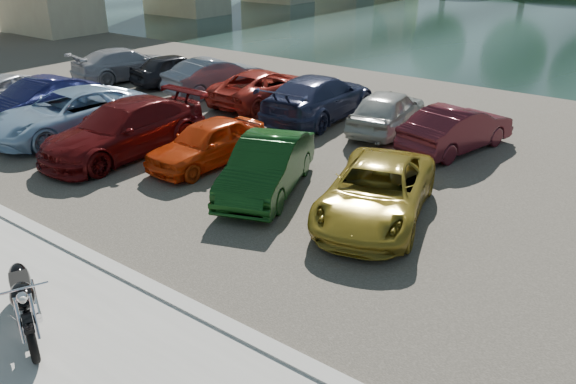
# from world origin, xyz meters

# --- Properties ---
(ground) EXTENTS (200.00, 200.00, 0.00)m
(ground) POSITION_xyz_m (0.00, 0.00, 0.00)
(ground) COLOR #595447
(ground) RESTS_ON ground
(kerb) EXTENTS (60.00, 0.30, 0.14)m
(kerb) POSITION_xyz_m (0.00, 2.00, 0.07)
(kerb) COLOR #A3A19A
(kerb) RESTS_ON ground
(parking_lot) EXTENTS (60.00, 18.00, 0.04)m
(parking_lot) POSITION_xyz_m (0.00, 11.00, 0.02)
(parking_lot) COLOR #3B3830
(parking_lot) RESTS_ON ground
(motorcycle) EXTENTS (2.19, 1.18, 1.05)m
(motorcycle) POSITION_xyz_m (-0.98, 0.21, 0.56)
(motorcycle) COLOR black
(motorcycle) RESTS_ON promenade
(car_1) EXTENTS (1.71, 4.25, 1.37)m
(car_1) POSITION_xyz_m (-10.84, 6.52, 0.73)
(car_1) COLOR #141541
(car_1) RESTS_ON parking_lot
(car_2) EXTENTS (2.70, 5.20, 1.40)m
(car_2) POSITION_xyz_m (-8.67, 6.26, 0.74)
(car_2) COLOR #90B2D2
(car_2) RESTS_ON parking_lot
(car_3) EXTENTS (2.07, 5.06, 1.47)m
(car_3) POSITION_xyz_m (-5.98, 6.19, 0.77)
(car_3) COLOR #510B0C
(car_3) RESTS_ON parking_lot
(car_4) EXTENTS (1.62, 3.67, 1.23)m
(car_4) POSITION_xyz_m (-3.53, 6.99, 0.65)
(car_4) COLOR red
(car_4) RESTS_ON parking_lot
(car_5) EXTENTS (2.72, 4.23, 1.32)m
(car_5) POSITION_xyz_m (-1.12, 6.55, 0.70)
(car_5) COLOR #0F3811
(car_5) RESTS_ON parking_lot
(car_6) EXTENTS (3.18, 4.85, 1.24)m
(car_6) POSITION_xyz_m (1.67, 6.87, 0.66)
(car_6) COLOR olive
(car_6) RESTS_ON parking_lot
(car_7) EXTENTS (2.76, 4.88, 1.33)m
(car_7) POSITION_xyz_m (-13.41, 12.18, 0.71)
(car_7) COLOR #A0A1A8
(car_7) RESTS_ON parking_lot
(car_8) EXTENTS (2.27, 4.00, 1.28)m
(car_8) POSITION_xyz_m (-11.00, 12.84, 0.68)
(car_8) COLOR black
(car_8) RESTS_ON parking_lot
(car_9) EXTENTS (2.30, 4.38, 1.37)m
(car_9) POSITION_xyz_m (-8.60, 12.73, 0.73)
(car_9) COLOR slate
(car_9) RESTS_ON parking_lot
(car_10) EXTENTS (2.22, 4.63, 1.27)m
(car_10) POSITION_xyz_m (-6.07, 12.64, 0.68)
(car_10) COLOR #A9271C
(car_10) RESTS_ON parking_lot
(car_11) EXTENTS (2.38, 5.24, 1.49)m
(car_11) POSITION_xyz_m (-3.45, 12.31, 0.78)
(car_11) COLOR #282D4D
(car_11) RESTS_ON parking_lot
(car_12) EXTENTS (2.11, 4.13, 1.35)m
(car_12) POSITION_xyz_m (-0.98, 12.51, 0.71)
(car_12) COLOR #B1B2AD
(car_12) RESTS_ON parking_lot
(car_13) EXTENTS (2.25, 4.13, 1.29)m
(car_13) POSITION_xyz_m (1.45, 12.11, 0.69)
(car_13) COLOR #4B141C
(car_13) RESTS_ON parking_lot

